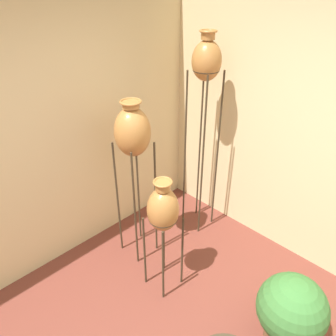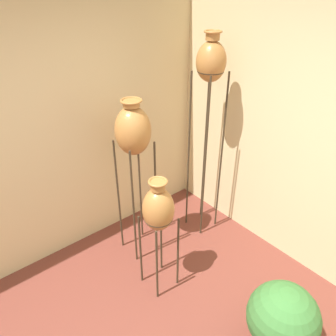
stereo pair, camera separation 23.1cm
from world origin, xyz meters
The scene contains 5 objects.
wall_back centered at (0.00, 2.05, 1.35)m, with size 8.04×0.06×2.70m.
vase_stand_tall centered at (1.67, 1.34, 1.86)m, with size 0.28×0.28×2.20m.
vase_stand_medium centered at (0.86, 1.50, 1.39)m, with size 0.33×0.33×1.71m.
vase_stand_short centered at (0.73, 0.97, 0.89)m, with size 0.28×0.28×1.19m.
potted_plant centered at (1.03, -0.15, 0.36)m, with size 0.55×0.55×0.67m.
Camera 1 is at (-0.80, -0.63, 2.63)m, focal length 35.00 mm.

